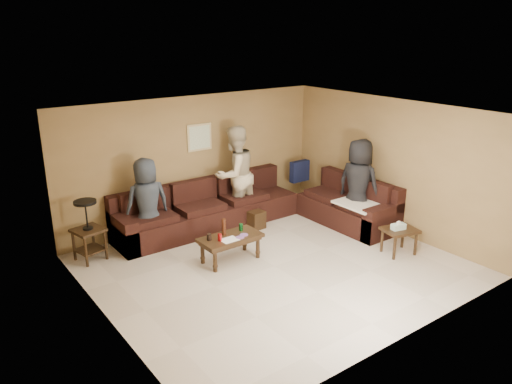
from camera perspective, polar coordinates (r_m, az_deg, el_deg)
room at (r=7.62m, az=2.28°, el=2.75°), size 5.60×5.50×2.50m
sectional_sofa at (r=9.65m, az=0.35°, el=-2.17°), size 4.65×2.90×0.97m
coffee_table at (r=8.27m, az=-2.98°, el=-5.48°), size 1.05×0.54×0.72m
end_table_left at (r=8.67m, az=-18.65°, el=-4.07°), size 0.55×0.55×1.04m
side_table_right at (r=8.84m, az=16.07°, el=-4.42°), size 0.64×0.56×0.60m
waste_bin at (r=9.64m, az=-0.01°, el=-3.16°), size 0.30×0.30×0.34m
wall_art at (r=9.66m, az=-6.49°, el=6.24°), size 0.52×0.04×0.52m
person_left at (r=8.88m, az=-12.33°, el=-1.22°), size 0.83×0.59×1.60m
person_middle at (r=9.76m, az=-2.43°, el=2.00°), size 1.04×0.87×1.93m
person_right at (r=9.62m, az=11.63°, el=0.85°), size 0.74×0.96×1.76m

